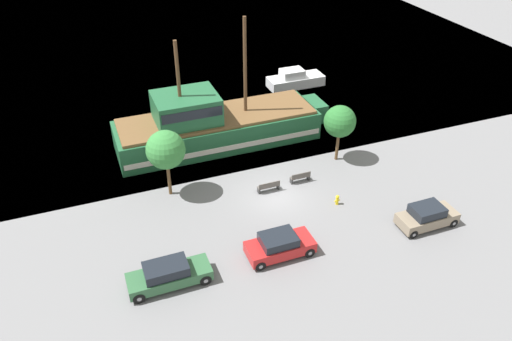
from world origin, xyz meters
TOP-DOWN VIEW (x-y plane):
  - ground_plane at (0.00, 0.00)m, footprint 160.00×160.00m
  - water_surface at (0.00, 44.00)m, footprint 80.00×80.00m
  - pirate_ship at (-1.89, 8.98)m, footprint 18.20×5.21m
  - moored_boat_dockside at (9.48, 17.34)m, footprint 5.88×2.20m
  - parked_car_curb_front at (8.10, -6.61)m, footprint 4.05×1.80m
  - parked_car_curb_mid at (-2.20, -5.71)m, footprint 4.22×1.92m
  - parked_car_curb_rear at (-9.17, -5.72)m, footprint 4.83×1.77m
  - fire_hydrant at (3.67, -2.43)m, footprint 0.42×0.25m
  - bench_promenade_east at (2.42, 1.04)m, footprint 1.54×0.45m
  - bench_promenade_west at (-0.27, 0.76)m, footprint 1.66×0.45m
  - tree_row_east at (-7.09, 3.09)m, footprint 2.76×2.76m
  - tree_row_mideast at (6.53, 2.93)m, footprint 2.51×2.51m

SIDE VIEW (x-z plane):
  - ground_plane at x=0.00m, z-range 0.00..0.00m
  - water_surface at x=0.00m, z-range 0.00..0.00m
  - fire_hydrant at x=3.67m, z-range 0.03..0.79m
  - bench_promenade_east at x=2.42m, z-range 0.01..0.86m
  - bench_promenade_west at x=-0.27m, z-range 0.01..0.86m
  - moored_boat_dockside at x=9.48m, z-range -0.22..1.64m
  - parked_car_curb_front at x=8.10m, z-range -0.03..1.54m
  - parked_car_curb_mid at x=-2.20m, z-range -0.01..1.53m
  - parked_car_curb_rear at x=-9.17m, z-range -0.01..1.55m
  - pirate_ship at x=-1.89m, z-range -3.53..6.98m
  - tree_row_mideast at x=6.53m, z-range 1.08..5.79m
  - tree_row_east at x=-7.09m, z-range 1.17..6.30m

